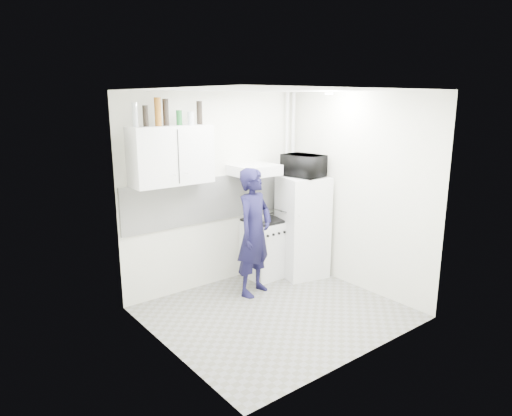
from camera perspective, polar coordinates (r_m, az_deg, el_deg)
floor at (r=5.64m, az=2.51°, el=-12.92°), size 2.80×2.80×0.00m
ceiling at (r=5.05m, az=2.82°, el=14.53°), size 2.80×2.80×0.00m
wall_back at (r=6.17m, az=-4.91°, el=2.17°), size 2.80×0.00×2.80m
wall_left at (r=4.44m, az=-11.23°, el=-2.55°), size 0.00×2.60×2.60m
wall_right at (r=6.18m, az=12.58°, el=1.90°), size 0.00×2.60×2.60m
person at (r=5.88m, az=-0.21°, el=-3.05°), size 0.71×0.58×1.67m
stove at (r=6.56m, az=1.01°, el=-5.14°), size 0.51×0.51×0.82m
fridge at (r=6.57m, az=5.81°, el=-2.31°), size 0.72×0.72×1.45m
stove_top at (r=6.44m, az=1.02°, el=-1.55°), size 0.49×0.49×0.03m
saucepan at (r=6.38m, az=0.60°, el=-1.14°), size 0.16×0.16×0.09m
microwave at (r=6.39m, az=6.00°, el=5.29°), size 0.60×0.44×0.31m
bottle_a at (r=5.34m, az=-14.90°, el=11.20°), size 0.06×0.06×0.27m
bottle_b at (r=5.40m, az=-13.65°, el=11.12°), size 0.06×0.06×0.24m
bottle_c at (r=5.46m, az=-12.17°, el=11.68°), size 0.08×0.08×0.32m
bottle_d at (r=5.51m, az=-11.22°, el=11.66°), size 0.07×0.07×0.31m
canister_a at (r=5.59m, az=-9.58°, el=11.07°), size 0.07×0.07×0.18m
canister_b at (r=5.67m, az=-8.14°, el=11.05°), size 0.08×0.08×0.16m
bottle_e at (r=5.73m, az=-7.09°, el=11.73°), size 0.07×0.07×0.28m
upper_cabinet at (r=5.56m, az=-10.55°, el=6.49°), size 1.00×0.35×0.70m
range_hood at (r=6.18m, az=-0.18°, el=4.78°), size 0.60×0.50×0.14m
backsplash at (r=6.18m, az=-4.82°, el=1.24°), size 2.74×0.03×0.60m
pipe_a at (r=6.90m, az=4.55°, el=3.37°), size 0.05×0.05×2.60m
pipe_b at (r=6.82m, az=3.80°, el=3.27°), size 0.04×0.04×2.60m
ceiling_spot_fixture at (r=5.89m, az=9.12°, el=13.94°), size 0.10×0.10×0.02m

